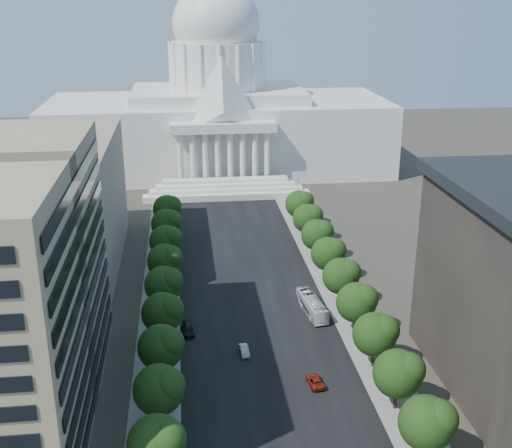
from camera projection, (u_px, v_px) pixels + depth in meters
name	position (u px, v px, depth m)	size (l,w,h in m)	color
road_asphalt	(245.00, 272.00, 148.01)	(30.00, 260.00, 0.01)	black
sidewalk_left	(162.00, 276.00, 145.94)	(8.00, 260.00, 0.02)	gray
sidewalk_right	(325.00, 268.00, 150.09)	(8.00, 260.00, 0.02)	gray
capitol	(218.00, 114.00, 229.91)	(120.00, 56.00, 73.00)	white
office_block_left_far	(32.00, 205.00, 147.04)	(38.00, 52.00, 30.00)	gray
tree_l_b	(159.00, 442.00, 82.04)	(7.79, 7.60, 9.97)	#33261C
tree_l_c	(161.00, 388.00, 93.25)	(7.79, 7.60, 9.97)	#33261C
tree_l_d	(163.00, 346.00, 104.47)	(7.79, 7.60, 9.97)	#33261C
tree_l_e	(164.00, 312.00, 115.68)	(7.79, 7.60, 9.97)	#33261C
tree_l_f	(165.00, 284.00, 126.90)	(7.79, 7.60, 9.97)	#33261C
tree_l_g	(166.00, 260.00, 138.11)	(7.79, 7.60, 9.97)	#33261C
tree_l_h	(167.00, 240.00, 149.32)	(7.79, 7.60, 9.97)	#33261C
tree_l_i	(167.00, 223.00, 160.54)	(7.79, 7.60, 9.97)	#33261C
tree_l_j	(168.00, 208.00, 171.75)	(7.79, 7.60, 9.97)	#33261C
tree_r_b	(429.00, 422.00, 85.97)	(7.79, 7.60, 9.97)	#33261C
tree_r_c	(400.00, 373.00, 97.18)	(7.79, 7.60, 9.97)	#33261C
tree_r_d	(377.00, 333.00, 108.40)	(7.79, 7.60, 9.97)	#33261C
tree_r_e	(358.00, 301.00, 119.61)	(7.79, 7.60, 9.97)	#33261C
tree_r_f	(343.00, 275.00, 130.83)	(7.79, 7.60, 9.97)	#33261C
tree_r_g	(330.00, 253.00, 142.04)	(7.79, 7.60, 9.97)	#33261C
tree_r_h	(318.00, 234.00, 153.25)	(7.79, 7.60, 9.97)	#33261C
tree_r_i	(309.00, 218.00, 164.47)	(7.79, 7.60, 9.97)	#33261C
tree_r_j	(300.00, 203.00, 175.68)	(7.79, 7.60, 9.97)	#33261C
streetlight_b	(412.00, 378.00, 96.81)	(2.61, 0.44, 9.00)	gray
streetlight_c	(366.00, 304.00, 120.18)	(2.61, 0.44, 9.00)	gray
streetlight_d	(335.00, 253.00, 143.54)	(2.61, 0.44, 9.00)	gray
streetlight_e	(313.00, 217.00, 166.90)	(2.61, 0.44, 9.00)	gray
streetlight_f	(296.00, 189.00, 190.27)	(2.61, 0.44, 9.00)	gray
car_silver	(244.00, 351.00, 114.14)	(1.45, 4.15, 1.37)	#9A9BA1
car_red	(315.00, 381.00, 105.11)	(2.23, 4.85, 1.35)	maroon
car_dark_b	(188.00, 330.00, 120.96)	(2.10, 5.18, 1.50)	black
city_bus	(312.00, 305.00, 128.44)	(2.92, 12.47, 3.47)	silver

